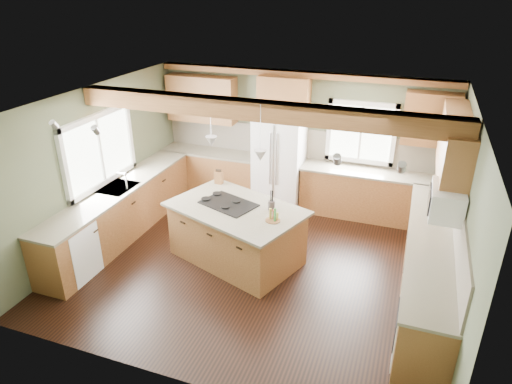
% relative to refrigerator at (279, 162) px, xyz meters
% --- Properties ---
extents(floor, '(5.60, 5.60, 0.00)m').
position_rel_refrigerator_xyz_m(floor, '(0.30, -2.12, -0.90)').
color(floor, black).
rests_on(floor, ground).
extents(ceiling, '(5.60, 5.60, 0.00)m').
position_rel_refrigerator_xyz_m(ceiling, '(0.30, -2.12, 1.70)').
color(ceiling, silver).
rests_on(ceiling, wall_back).
extents(wall_back, '(5.60, 0.00, 5.60)m').
position_rel_refrigerator_xyz_m(wall_back, '(0.30, 0.38, 0.40)').
color(wall_back, '#50553C').
rests_on(wall_back, ground).
extents(wall_left, '(0.00, 5.00, 5.00)m').
position_rel_refrigerator_xyz_m(wall_left, '(-2.50, -2.12, 0.40)').
color(wall_left, '#50553C').
rests_on(wall_left, ground).
extents(wall_right, '(0.00, 5.00, 5.00)m').
position_rel_refrigerator_xyz_m(wall_right, '(3.10, -2.12, 0.40)').
color(wall_right, '#50553C').
rests_on(wall_right, ground).
extents(ceiling_beam, '(5.55, 0.26, 0.26)m').
position_rel_refrigerator_xyz_m(ceiling_beam, '(0.30, -2.09, 1.57)').
color(ceiling_beam, '#5B341A').
rests_on(ceiling_beam, ceiling).
extents(soffit_trim, '(5.55, 0.20, 0.10)m').
position_rel_refrigerator_xyz_m(soffit_trim, '(0.30, 0.28, 1.64)').
color(soffit_trim, '#5B341A').
rests_on(soffit_trim, ceiling).
extents(backsplash_back, '(5.58, 0.03, 0.58)m').
position_rel_refrigerator_xyz_m(backsplash_back, '(0.30, 0.36, 0.31)').
color(backsplash_back, brown).
rests_on(backsplash_back, wall_back).
extents(backsplash_right, '(0.03, 3.70, 0.58)m').
position_rel_refrigerator_xyz_m(backsplash_right, '(3.08, -2.07, 0.31)').
color(backsplash_right, brown).
rests_on(backsplash_right, wall_right).
extents(base_cab_back_left, '(2.02, 0.60, 0.88)m').
position_rel_refrigerator_xyz_m(base_cab_back_left, '(-1.49, 0.08, -0.46)').
color(base_cab_back_left, brown).
rests_on(base_cab_back_left, floor).
extents(counter_back_left, '(2.06, 0.64, 0.04)m').
position_rel_refrigerator_xyz_m(counter_back_left, '(-1.49, 0.08, 0.00)').
color(counter_back_left, '#50493A').
rests_on(counter_back_left, base_cab_back_left).
extents(base_cab_back_right, '(2.62, 0.60, 0.88)m').
position_rel_refrigerator_xyz_m(base_cab_back_right, '(1.79, 0.08, -0.46)').
color(base_cab_back_right, brown).
rests_on(base_cab_back_right, floor).
extents(counter_back_right, '(2.66, 0.64, 0.04)m').
position_rel_refrigerator_xyz_m(counter_back_right, '(1.79, 0.08, 0.00)').
color(counter_back_right, '#50493A').
rests_on(counter_back_right, base_cab_back_right).
extents(base_cab_left, '(0.60, 3.70, 0.88)m').
position_rel_refrigerator_xyz_m(base_cab_left, '(-2.20, -2.07, -0.46)').
color(base_cab_left, brown).
rests_on(base_cab_left, floor).
extents(counter_left, '(0.64, 3.74, 0.04)m').
position_rel_refrigerator_xyz_m(counter_left, '(-2.20, -2.07, 0.00)').
color(counter_left, '#50493A').
rests_on(counter_left, base_cab_left).
extents(base_cab_right, '(0.60, 3.70, 0.88)m').
position_rel_refrigerator_xyz_m(base_cab_right, '(2.80, -2.07, -0.46)').
color(base_cab_right, brown).
rests_on(base_cab_right, floor).
extents(counter_right, '(0.64, 3.74, 0.04)m').
position_rel_refrigerator_xyz_m(counter_right, '(2.80, -2.07, 0.00)').
color(counter_right, '#50493A').
rests_on(counter_right, base_cab_right).
extents(upper_cab_back_left, '(1.40, 0.35, 0.90)m').
position_rel_refrigerator_xyz_m(upper_cab_back_left, '(-1.69, 0.21, 1.05)').
color(upper_cab_back_left, brown).
rests_on(upper_cab_back_left, wall_back).
extents(upper_cab_over_fridge, '(0.96, 0.35, 0.70)m').
position_rel_refrigerator_xyz_m(upper_cab_over_fridge, '(-0.00, 0.21, 1.25)').
color(upper_cab_over_fridge, brown).
rests_on(upper_cab_over_fridge, wall_back).
extents(upper_cab_right, '(0.35, 2.20, 0.90)m').
position_rel_refrigerator_xyz_m(upper_cab_right, '(2.92, -1.22, 1.05)').
color(upper_cab_right, brown).
rests_on(upper_cab_right, wall_right).
extents(upper_cab_back_corner, '(0.90, 0.35, 0.90)m').
position_rel_refrigerator_xyz_m(upper_cab_back_corner, '(2.60, 0.21, 1.05)').
color(upper_cab_back_corner, brown).
rests_on(upper_cab_back_corner, wall_back).
extents(window_left, '(0.04, 1.60, 1.05)m').
position_rel_refrigerator_xyz_m(window_left, '(-2.48, -2.07, 0.65)').
color(window_left, white).
rests_on(window_left, wall_left).
extents(window_back, '(1.10, 0.04, 1.00)m').
position_rel_refrigerator_xyz_m(window_back, '(1.45, 0.36, 0.65)').
color(window_back, white).
rests_on(window_back, wall_back).
extents(sink, '(0.50, 0.65, 0.03)m').
position_rel_refrigerator_xyz_m(sink, '(-2.20, -2.07, 0.01)').
color(sink, '#262628').
rests_on(sink, counter_left).
extents(faucet, '(0.02, 0.02, 0.28)m').
position_rel_refrigerator_xyz_m(faucet, '(-2.02, -2.07, 0.15)').
color(faucet, '#B2B2B7').
rests_on(faucet, sink).
extents(dishwasher, '(0.60, 0.60, 0.84)m').
position_rel_refrigerator_xyz_m(dishwasher, '(-2.19, -3.37, -0.47)').
color(dishwasher, white).
rests_on(dishwasher, floor).
extents(oven, '(0.60, 0.72, 0.84)m').
position_rel_refrigerator_xyz_m(oven, '(2.79, -3.37, -0.47)').
color(oven, white).
rests_on(oven, floor).
extents(microwave, '(0.40, 0.70, 0.38)m').
position_rel_refrigerator_xyz_m(microwave, '(2.88, -2.17, 0.65)').
color(microwave, white).
rests_on(microwave, wall_right).
extents(pendant_left, '(0.18, 0.18, 0.16)m').
position_rel_refrigerator_xyz_m(pendant_left, '(-0.49, -1.93, 0.98)').
color(pendant_left, '#B2B2B7').
rests_on(pendant_left, ceiling).
extents(pendant_right, '(0.18, 0.18, 0.16)m').
position_rel_refrigerator_xyz_m(pendant_right, '(0.40, -2.25, 0.98)').
color(pendant_right, '#B2B2B7').
rests_on(pendant_right, ceiling).
extents(refrigerator, '(0.90, 0.74, 1.80)m').
position_rel_refrigerator_xyz_m(refrigerator, '(0.00, 0.00, 0.00)').
color(refrigerator, white).
rests_on(refrigerator, floor).
extents(island, '(2.19, 1.74, 0.88)m').
position_rel_refrigerator_xyz_m(island, '(-0.05, -2.09, -0.46)').
color(island, brown).
rests_on(island, floor).
extents(island_top, '(2.35, 1.90, 0.04)m').
position_rel_refrigerator_xyz_m(island_top, '(-0.05, -2.09, 0.00)').
color(island_top, '#50493A').
rests_on(island_top, island).
extents(cooktop, '(0.96, 0.80, 0.02)m').
position_rel_refrigerator_xyz_m(cooktop, '(-0.20, -2.04, 0.03)').
color(cooktop, black).
rests_on(cooktop, island_top).
extents(knife_block, '(0.13, 0.10, 0.22)m').
position_rel_refrigerator_xyz_m(knife_block, '(-0.66, -1.35, 0.13)').
color(knife_block, brown).
rests_on(knife_block, island_top).
extents(utensil_crock, '(0.15, 0.15, 0.14)m').
position_rel_refrigerator_xyz_m(utensil_crock, '(0.49, -1.97, 0.09)').
color(utensil_crock, '#3B322F').
rests_on(utensil_crock, island_top).
extents(bottle_tray, '(0.27, 0.27, 0.20)m').
position_rel_refrigerator_xyz_m(bottle_tray, '(0.62, -2.31, 0.12)').
color(bottle_tray, brown).
rests_on(bottle_tray, island_top).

